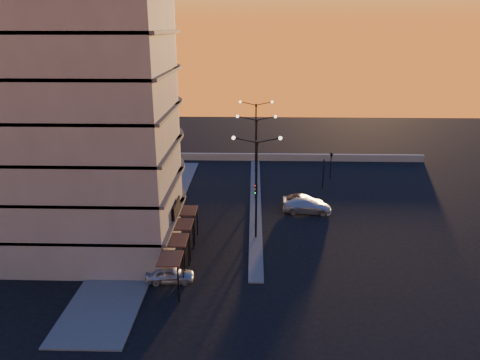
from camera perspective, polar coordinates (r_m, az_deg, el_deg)
name	(u,v)px	position (r m, az deg, el deg)	size (l,w,h in m)	color
ground	(256,238)	(43.07, 1.93, -7.06)	(120.00, 120.00, 0.00)	black
sidewalk_west	(151,219)	(47.79, -10.81, -4.67)	(5.00, 40.00, 0.12)	#51504E
median	(256,199)	(52.26, 1.91, -2.32)	(1.20, 36.00, 0.12)	#51504E
parapet	(269,157)	(67.40, 3.58, 2.80)	(44.00, 0.50, 1.00)	slate
building	(91,107)	(41.82, -17.66, 8.46)	(14.35, 17.08, 25.00)	slate
streetlamp_near	(256,180)	(40.99, 2.02, 0.02)	(4.32, 0.32, 9.51)	black
streetlamp_mid	(256,151)	(50.59, 1.97, 3.56)	(4.32, 0.32, 9.51)	black
streetlamp_far	(256,131)	(60.31, 1.94, 5.97)	(4.32, 0.32, 9.51)	black
traffic_light_main	(256,197)	(44.60, 1.96, -2.13)	(0.28, 0.44, 4.25)	black
signal_east_a	(323,173)	(56.06, 10.12, 0.86)	(0.13, 0.16, 3.60)	black
signal_east_b	(331,155)	(59.77, 11.08, 3.06)	(0.42, 1.99, 3.60)	black
car_hatchback	(170,274)	(36.31, -8.54, -11.31)	(1.46, 3.62, 1.23)	#B1B4B9
car_sedan	(303,202)	(49.86, 7.68, -2.73)	(1.48, 4.24, 1.40)	black
car_wagon	(307,206)	(48.90, 8.17, -3.14)	(2.04, 5.01, 1.46)	#B5BABE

